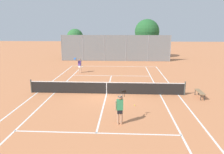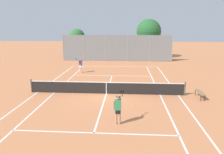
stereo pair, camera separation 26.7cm
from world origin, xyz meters
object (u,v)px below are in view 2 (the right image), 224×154
at_px(loose_tennis_ball_3, 122,75).
at_px(tree_behind_right, 149,32).
at_px(player_far_left, 81,65).
at_px(courtside_bench, 200,93).
at_px(loose_tennis_ball_0, 134,105).
at_px(tree_behind_left, 77,37).
at_px(loose_tennis_ball_2, 76,67).
at_px(loose_tennis_ball_4, 159,91).
at_px(player_near_side, 118,108).
at_px(tennis_net, 106,88).
at_px(loose_tennis_ball_1, 145,85).

xyz_separation_m(loose_tennis_ball_3, tree_behind_right, (3.92, 13.53, 4.15)).
relative_size(player_far_left, courtside_bench, 1.18).
xyz_separation_m(loose_tennis_ball_0, tree_behind_left, (-8.82, 22.57, 3.27)).
relative_size(loose_tennis_ball_2, loose_tennis_ball_4, 1.00).
relative_size(loose_tennis_ball_3, loose_tennis_ball_4, 1.00).
relative_size(player_far_left, tree_behind_left, 0.38).
height_order(loose_tennis_ball_0, loose_tennis_ball_2, same).
height_order(loose_tennis_ball_4, tree_behind_right, tree_behind_right).
distance_m(player_near_side, tree_behind_right, 25.89).
bearing_deg(player_near_side, tree_behind_right, 81.28).
xyz_separation_m(loose_tennis_ball_2, loose_tennis_ball_3, (6.02, -4.36, 0.00)).
distance_m(loose_tennis_ball_3, tree_behind_left, 15.98).
xyz_separation_m(tennis_net, tree_behind_left, (-6.76, 20.08, 2.80)).
xyz_separation_m(tennis_net, player_far_left, (-3.62, 7.67, 0.42)).
bearing_deg(loose_tennis_ball_1, tree_behind_right, 84.12).
relative_size(player_near_side, loose_tennis_ball_3, 26.88).
bearing_deg(courtside_bench, loose_tennis_ball_4, 152.35).
height_order(tennis_net, loose_tennis_ball_0, tennis_net).
distance_m(loose_tennis_ball_3, courtside_bench, 9.16).
bearing_deg(tree_behind_left, player_near_side, -72.75).
xyz_separation_m(tree_behind_left, tree_behind_right, (11.78, 0.00, 0.87)).
relative_size(loose_tennis_ball_4, tree_behind_right, 0.01).
relative_size(player_near_side, loose_tennis_ball_2, 26.88).
height_order(loose_tennis_ball_1, courtside_bench, courtside_bench).
distance_m(loose_tennis_ball_2, loose_tennis_ball_4, 13.51).
distance_m(loose_tennis_ball_0, courtside_bench, 5.24).
xyz_separation_m(loose_tennis_ball_3, loose_tennis_ball_4, (3.07, -5.64, 0.00)).
bearing_deg(loose_tennis_ball_3, player_far_left, 166.73).
bearing_deg(tree_behind_left, loose_tennis_ball_1, -59.84).
xyz_separation_m(loose_tennis_ball_1, courtside_bench, (3.66, -3.38, 0.38)).
xyz_separation_m(player_near_side, loose_tennis_ball_3, (-0.03, 11.86, -0.89)).
bearing_deg(loose_tennis_ball_2, loose_tennis_ball_3, -35.91).
xyz_separation_m(tennis_net, loose_tennis_ball_3, (1.10, 6.55, -0.48)).
height_order(player_far_left, loose_tennis_ball_3, player_far_left).
bearing_deg(loose_tennis_ball_0, courtside_bench, 22.11).
height_order(tennis_net, tree_behind_left, tree_behind_left).
distance_m(tennis_net, tree_behind_left, 21.37).
relative_size(tennis_net, loose_tennis_ball_3, 181.82).
relative_size(loose_tennis_ball_1, loose_tennis_ball_4, 1.00).
relative_size(loose_tennis_ball_1, tree_behind_left, 0.01).
relative_size(loose_tennis_ball_1, courtside_bench, 0.04).
height_order(loose_tennis_ball_2, loose_tennis_ball_4, same).
height_order(loose_tennis_ball_1, tree_behind_right, tree_behind_right).
bearing_deg(player_near_side, courtside_bench, 39.62).
bearing_deg(tennis_net, tree_behind_left, 108.60).
xyz_separation_m(loose_tennis_ball_4, tree_behind_left, (-10.93, 19.17, 3.27)).
bearing_deg(loose_tennis_ball_0, tree_behind_right, 82.53).
distance_m(player_near_side, loose_tennis_ball_0, 3.10).
height_order(loose_tennis_ball_2, tree_behind_right, tree_behind_right).
bearing_deg(player_far_left, loose_tennis_ball_3, -13.27).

